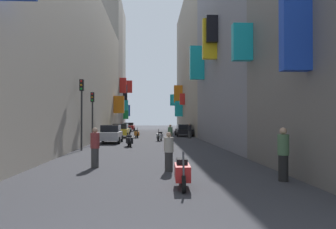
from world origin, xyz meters
The scene contains 22 objects.
ground_plane centered at (0.00, 30.00, 0.00)m, with size 140.00×140.00×0.00m, color #38383D.
building_left_near centered at (-8.00, 23.19, 6.96)m, with size 7.39×46.38×13.92m.
building_left_mid_a centered at (-7.99, 49.90, 10.96)m, with size 7.31×7.06×21.94m.
building_left_mid_b centered at (-7.98, 56.72, 10.86)m, with size 7.35×6.57×21.78m.
building_right_mid_a centered at (7.99, 22.69, 10.02)m, with size 7.35×18.11×20.05m.
building_right_mid_b centered at (8.00, 45.88, 10.29)m, with size 7.37×28.26×20.60m.
parked_car_yellow centered at (-3.48, 33.66, 0.80)m, with size 1.93×4.28×1.54m.
parked_car_black centered at (3.92, 35.82, 0.74)m, with size 1.95×4.38×1.41m.
parked_car_red centered at (-3.85, 52.75, 0.77)m, with size 1.98×4.10×1.45m.
parked_car_silver centered at (-3.51, 25.19, 0.80)m, with size 1.88×3.97×1.55m.
scooter_orange centered at (-1.61, 32.69, 0.46)m, with size 0.64×1.98×1.13m.
scooter_white centered at (0.80, 27.57, 0.46)m, with size 0.67×1.80×1.13m.
scooter_red centered at (0.94, 6.71, 0.46)m, with size 0.48×1.88×1.13m.
scooter_silver centered at (-3.33, 46.76, 0.46)m, with size 0.72×1.87×1.13m.
scooter_black centered at (-1.64, 21.37, 0.46)m, with size 0.62×1.81×1.13m.
pedestrian_crossing centered at (-2.39, 10.88, 0.85)m, with size 0.45×0.45×1.70m.
pedestrian_near_left centered at (4.39, 7.53, 0.90)m, with size 0.47×0.47×1.79m.
pedestrian_near_right centered at (1.52, 22.94, 0.81)m, with size 0.49×0.49×1.63m.
pedestrian_mid_street centered at (0.69, 9.79, 0.77)m, with size 0.39×0.39×1.55m.
pedestrian_far_away centered at (4.10, 31.47, 0.78)m, with size 0.47×0.47×1.58m.
traffic_light_near_corner centered at (-4.58, 18.49, 3.15)m, with size 0.26×0.34×4.67m.
traffic_light_far_corner centered at (-4.57, 22.31, 2.83)m, with size 0.26×0.34×4.14m.
Camera 1 is at (-0.00, -3.02, 2.07)m, focal length 34.58 mm.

